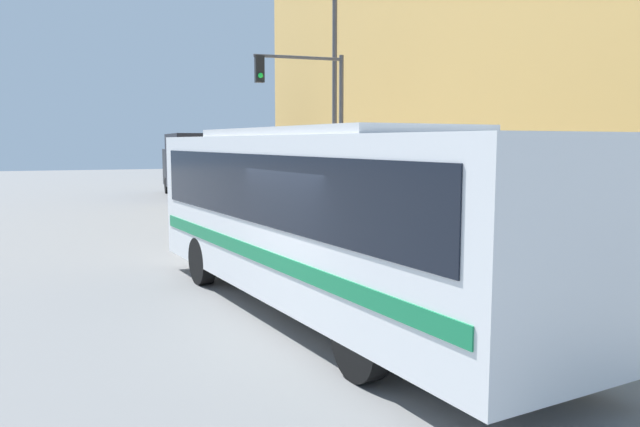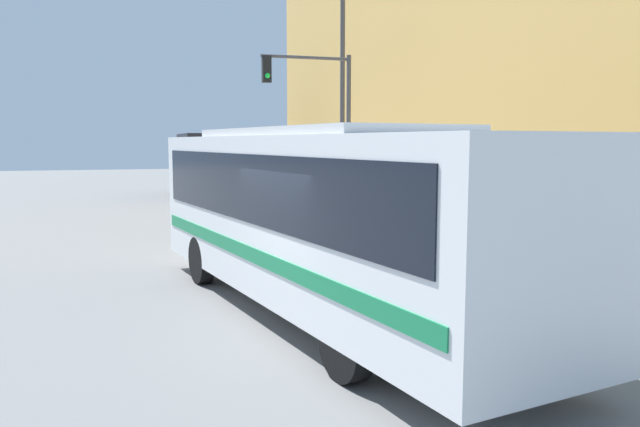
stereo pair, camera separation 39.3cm
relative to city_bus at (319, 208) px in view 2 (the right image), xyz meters
name	(u,v)px [view 2 (the right image)]	position (x,y,z in m)	size (l,w,h in m)	color
ground_plane	(312,336)	(-0.46, -1.12, -1.81)	(120.00, 120.00, 0.00)	slate
sidewalk	(308,201)	(5.54, 18.88, -1.75)	(3.00, 70.00, 0.12)	#A8A399
building_facade	(443,70)	(10.04, 14.00, 4.10)	(6.00, 28.25, 11.82)	tan
city_bus	(319,208)	(0.00, 0.00, 0.00)	(4.10, 10.50, 3.15)	white
delivery_truck	(203,163)	(1.17, 23.64, -0.03)	(2.32, 7.67, 3.32)	black
fire_hydrant	(473,247)	(4.64, 2.66, -1.33)	(0.24, 0.32, 0.73)	gold
traffic_light_pole	(321,108)	(3.73, 11.30, 2.29)	(3.28, 0.35, 5.85)	#47474C
parking_meter	(397,208)	(4.64, 6.84, -0.86)	(0.14, 0.14, 1.22)	#47474C
street_lamp	(332,86)	(4.49, 12.24, 3.13)	(3.13, 0.28, 8.12)	#47474C
pedestrian_near_corner	(341,188)	(5.57, 14.27, -0.81)	(0.34, 0.34, 1.72)	slate
pedestrian_mid_block	(416,201)	(6.03, 8.38, -0.81)	(0.34, 0.34, 1.73)	#47382D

